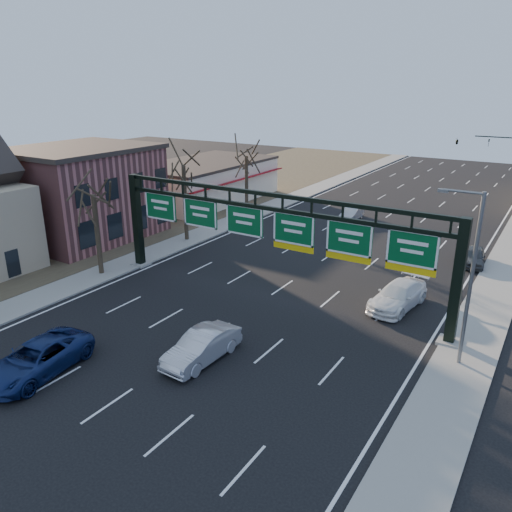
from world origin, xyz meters
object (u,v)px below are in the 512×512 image
Objects in this scene: car_blue_suv at (37,359)px; car_silver_sedan at (202,347)px; sign_gantry at (271,232)px; car_white_wagon at (398,296)px.

car_blue_suv reaches higher than car_silver_sedan.
sign_gantry reaches higher than car_blue_suv.
sign_gantry is 9.55m from car_silver_sedan.
car_blue_suv is at bearing -136.92° from car_silver_sedan.
car_silver_sedan is 0.89× the size of car_white_wagon.
car_blue_suv is at bearing -118.61° from car_white_wagon.
sign_gantry is at bearing -149.58° from car_white_wagon.
car_white_wagon is at bearing 22.32° from sign_gantry.
car_silver_sedan is at bearing 33.67° from car_blue_suv.
car_silver_sedan is at bearing -83.13° from sign_gantry.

